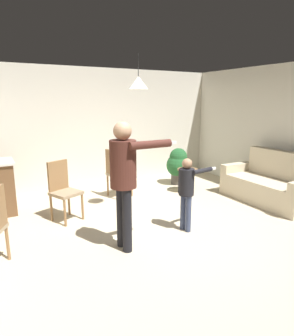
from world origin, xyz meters
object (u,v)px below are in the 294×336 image
spare_remote_on_table (189,168)px  couch_floral (270,185)px  person_adult (124,172)px  side_table_by_couch (187,177)px  potted_plant_corner (178,164)px  dining_chair_near_wall (116,171)px  dining_chair_centre_back (63,188)px  person_child (187,186)px

spare_remote_on_table → couch_floral: bearing=-50.3°
person_adult → side_table_by_couch: bearing=125.6°
potted_plant_corner → dining_chair_near_wall: bearing=-173.3°
dining_chair_centre_back → potted_plant_corner: size_ratio=1.15×
potted_plant_corner → spare_remote_on_table: potted_plant_corner is taller
dining_chair_near_wall → spare_remote_on_table: size_ratio=7.69×
side_table_by_couch → dining_chair_centre_back: 2.76m
spare_remote_on_table → dining_chair_centre_back: bearing=-175.5°
side_table_by_couch → dining_chair_near_wall: bearing=163.3°
side_table_by_couch → dining_chair_centre_back: bearing=-174.9°
couch_floral → side_table_by_couch: 1.67m
side_table_by_couch → person_adult: person_adult is taller
couch_floral → side_table_by_couch: (-1.07, 1.28, -0.00)m
person_adult → dining_chair_centre_back: (-0.48, 1.42, -0.52)m
side_table_by_couch → couch_floral: bearing=-50.1°
potted_plant_corner → dining_chair_centre_back: bearing=-163.2°
potted_plant_corner → spare_remote_on_table: size_ratio=6.68×
spare_remote_on_table → dining_chair_near_wall: bearing=162.8°
person_adult → dining_chair_centre_back: 1.59m
dining_chair_near_wall → spare_remote_on_table: 1.59m
person_adult → potted_plant_corner: 3.41m
dining_chair_near_wall → dining_chair_centre_back: bearing=-72.2°
side_table_by_couch → person_child: 2.02m
dining_chair_centre_back → couch_floral: bearing=141.0°
spare_remote_on_table → potted_plant_corner: bearing=76.0°
couch_floral → potted_plant_corner: 2.11m
couch_floral → spare_remote_on_table: bearing=39.9°
dining_chair_near_wall → person_child: bearing=-2.7°
person_adult → person_child: person_adult is taller
side_table_by_couch → spare_remote_on_table: 0.21m
potted_plant_corner → spare_remote_on_table: 0.69m
person_adult → potted_plant_corner: bearing=132.4°
dining_chair_near_wall → person_adult: bearing=-31.0°
person_child → dining_chair_centre_back: (-1.55, 1.35, -0.16)m
dining_chair_near_wall → potted_plant_corner: size_ratio=1.15×
person_adult → potted_plant_corner: (2.45, 2.30, -0.59)m
spare_remote_on_table → person_adult: bearing=-144.4°
dining_chair_centre_back → person_adult: bearing=85.0°
dining_chair_centre_back → potted_plant_corner: 3.06m
side_table_by_couch → dining_chair_near_wall: size_ratio=0.52×
person_adult → dining_chair_centre_back: size_ratio=1.72×
dining_chair_centre_back → potted_plant_corner: (2.93, 0.88, -0.07)m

